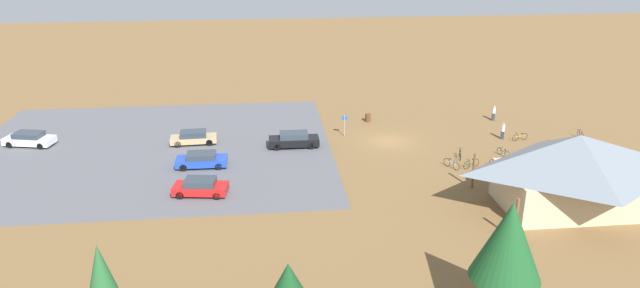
{
  "coord_description": "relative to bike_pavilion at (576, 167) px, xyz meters",
  "views": [
    {
      "loc": [
        12.33,
        51.86,
        20.05
      ],
      "look_at": [
        7.17,
        3.14,
        1.2
      ],
      "focal_mm": 32.12,
      "sensor_mm": 36.0,
      "label": 1
    }
  ],
  "objects": [
    {
      "name": "bicycle_yellow_yard_right",
      "position": [
        -2.43,
        -14.14,
        -2.92
      ],
      "size": [
        1.73,
        0.55,
        0.85
      ],
      "color": "black",
      "rests_on": "ground"
    },
    {
      "name": "bicycle_red_edge_south",
      "position": [
        -6.2,
        -9.26,
        -2.92
      ],
      "size": [
        1.65,
        0.48,
        0.86
      ],
      "color": "black",
      "rests_on": "ground"
    },
    {
      "name": "parking_lot_asphalt",
      "position": [
        33.51,
        -15.48,
        -3.27
      ],
      "size": [
        33.98,
        28.22,
        0.05
      ],
      "primitive_type": "cube",
      "color": "#56565B",
      "rests_on": "ground"
    },
    {
      "name": "car_white_second_row",
      "position": [
        45.33,
        -17.69,
        -2.57
      ],
      "size": [
        4.93,
        2.82,
        1.35
      ],
      "color": "white",
      "rests_on": "parking_lot_asphalt"
    },
    {
      "name": "bicycle_black_yard_front",
      "position": [
        -3.66,
        -11.46,
        -2.9
      ],
      "size": [
        1.69,
        0.54,
        0.9
      ],
      "color": "black",
      "rests_on": "ground"
    },
    {
      "name": "pine_far_west",
      "position": [
        10.53,
        12.11,
        1.56
      ],
      "size": [
        3.73,
        3.73,
        7.07
      ],
      "color": "brown",
      "rests_on": "ground"
    },
    {
      "name": "trash_bin",
      "position": [
        11.5,
        -21.45,
        -2.84
      ],
      "size": [
        0.6,
        0.6,
        0.9
      ],
      "primitive_type": "cylinder",
      "color": "brown",
      "rests_on": "ground"
    },
    {
      "name": "car_blue_back_corner",
      "position": [
        28.34,
        -10.7,
        -2.59
      ],
      "size": [
        4.47,
        1.94,
        1.3
      ],
      "color": "#1E42B2",
      "rests_on": "parking_lot_asphalt"
    },
    {
      "name": "lot_sign",
      "position": [
        14.69,
        -17.3,
        -1.88
      ],
      "size": [
        0.56,
        0.08,
        2.2
      ],
      "color": "#99999E",
      "rests_on": "ground"
    },
    {
      "name": "car_red_far_end",
      "position": [
        27.95,
        -5.03,
        -2.57
      ],
      "size": [
        4.45,
        2.45,
        1.35
      ],
      "color": "red",
      "rests_on": "parking_lot_asphalt"
    },
    {
      "name": "bicycle_green_yard_center",
      "position": [
        4.78,
        -8.0,
        -2.9
      ],
      "size": [
        1.66,
        0.74,
        0.89
      ],
      "color": "black",
      "rests_on": "ground"
    },
    {
      "name": "visitor_crossing_yard",
      "position": [
        -2.21,
        -20.46,
        -2.42
      ],
      "size": [
        0.38,
        0.36,
        1.67
      ],
      "color": "#2D3347",
      "rests_on": "ground"
    },
    {
      "name": "bicycle_white_edge_north",
      "position": [
        -8.88,
        -8.82,
        -2.92
      ],
      "size": [
        0.7,
        1.64,
        0.86
      ],
      "color": "black",
      "rests_on": "ground"
    },
    {
      "name": "car_tan_aisle_side",
      "position": [
        29.61,
        -16.5,
        -2.59
      ],
      "size": [
        4.48,
        1.91,
        1.3
      ],
      "color": "tan",
      "rests_on": "parking_lot_asphalt"
    },
    {
      "name": "bicycle_blue_mid_cluster",
      "position": [
        0.85,
        -10.38,
        -2.94
      ],
      "size": [
        0.71,
        1.51,
        0.75
      ],
      "color": "black",
      "rests_on": "ground"
    },
    {
      "name": "bicycle_silver_front_row",
      "position": [
        6.52,
        -8.18,
        -2.9
      ],
      "size": [
        0.92,
        1.6,
        0.89
      ],
      "color": "black",
      "rests_on": "ground"
    },
    {
      "name": "bicycle_purple_back_row",
      "position": [
        -8.62,
        -13.92,
        -2.89
      ],
      "size": [
        0.49,
        1.76,
        0.89
      ],
      "color": "black",
      "rests_on": "ground"
    },
    {
      "name": "bike_pavilion",
      "position": [
        0.0,
        0.0,
        0.0
      ],
      "size": [
        12.64,
        8.42,
        5.82
      ],
      "color": "#C6B28E",
      "rests_on": "ground"
    },
    {
      "name": "ground",
      "position": [
        10.54,
        -15.3,
        -3.29
      ],
      "size": [
        160.0,
        160.0,
        0.0
      ],
      "primitive_type": "plane",
      "color": "brown",
      "rests_on": "ground"
    },
    {
      "name": "visitor_at_bikes",
      "position": [
        -0.87,
        -14.78,
        -2.42
      ],
      "size": [
        0.4,
        0.37,
        1.66
      ],
      "color": "#2D3347",
      "rests_on": "ground"
    },
    {
      "name": "bicycle_orange_near_porch",
      "position": [
        2.13,
        -8.35,
        -2.92
      ],
      "size": [
        1.76,
        0.48,
        0.79
      ],
      "color": "black",
      "rests_on": "ground"
    },
    {
      "name": "bicycle_black_near_sign",
      "position": [
        -7.06,
        -11.4,
        -2.94
      ],
      "size": [
        0.48,
        1.62,
        0.81
      ],
      "color": "black",
      "rests_on": "ground"
    },
    {
      "name": "bicycle_teal_lone_east",
      "position": [
        5.01,
        -10.27,
        -2.9
      ],
      "size": [
        0.64,
        1.75,
        0.87
      ],
      "color": "black",
      "rests_on": "ground"
    },
    {
      "name": "car_black_by_curb",
      "position": [
        19.97,
        -14.7,
        -2.53
      ],
      "size": [
        4.8,
        1.88,
        1.44
      ],
      "color": "black",
      "rests_on": "parking_lot_asphalt"
    }
  ]
}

